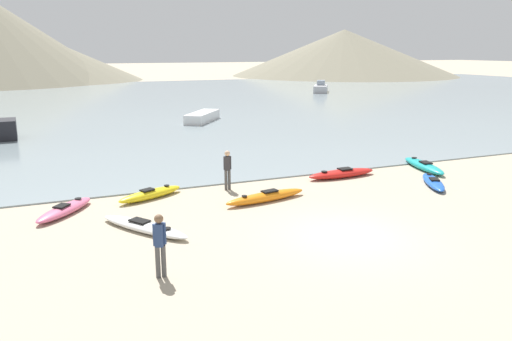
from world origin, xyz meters
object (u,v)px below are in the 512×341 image
Objects in this scene: kayak_on_sand_2 at (342,173)px; moored_boat_3 at (321,88)px; kayak_on_sand_4 at (151,194)px; person_near_foreground at (160,242)px; kayak_on_sand_3 at (65,210)px; kayak_on_sand_6 at (144,227)px; kayak_on_sand_0 at (266,197)px; person_near_waterline at (227,168)px; moored_boat_0 at (202,117)px; kayak_on_sand_1 at (433,182)px; kayak_on_sand_5 at (424,166)px.

moored_boat_3 is at bearing 61.35° from kayak_on_sand_2.
kayak_on_sand_4 is 6.96m from person_near_foreground.
kayak_on_sand_3 is 3.17m from kayak_on_sand_4.
kayak_on_sand_4 is at bearing 75.60° from kayak_on_sand_6.
kayak_on_sand_6 is 52.51m from moored_boat_3.
person_near_waterline reaches higher than kayak_on_sand_0.
moored_boat_0 is at bearing 71.16° from person_near_foreground.
person_near_foreground is 1.02× the size of person_near_waterline.
kayak_on_sand_1 is at bearing -7.69° from kayak_on_sand_3.
kayak_on_sand_1 is 1.05× the size of kayak_on_sand_3.
kayak_on_sand_6 is at bearing -176.45° from kayak_on_sand_1.
kayak_on_sand_1 is 1.00× the size of kayak_on_sand_4.
kayak_on_sand_1 is 0.83× the size of kayak_on_sand_6.
kayak_on_sand_3 is at bearing 108.20° from person_near_foreground.
person_near_waterline is at bearing 6.64° from kayak_on_sand_3.
kayak_on_sand_1 is 0.83× the size of kayak_on_sand_2.
kayak_on_sand_4 reaches higher than kayak_on_sand_3.
kayak_on_sand_4 is 12.84m from kayak_on_sand_5.
kayak_on_sand_3 is at bearing -173.36° from person_near_waterline.
person_near_waterline is at bearing 58.62° from person_near_foreground.
kayak_on_sand_1 is at bearing -18.07° from person_near_waterline.
moored_boat_0 reaches higher than kayak_on_sand_2.
moored_boat_0 is (3.82, 20.94, 0.24)m from kayak_on_sand_0.
kayak_on_sand_0 reaches higher than kayak_on_sand_5.
person_near_waterline is (3.98, 3.41, 0.78)m from kayak_on_sand_6.
moored_boat_0 reaches higher than kayak_on_sand_6.
kayak_on_sand_6 is (-13.71, -3.19, -0.04)m from kayak_on_sand_5.
kayak_on_sand_2 is at bearing 35.60° from person_near_foreground.
kayak_on_sand_1 is 13.03m from person_near_foreground.
person_near_foreground is 8.02m from person_near_waterline.
kayak_on_sand_4 is 0.61× the size of moored_boat_0.
kayak_on_sand_5 is (12.84, -0.20, -0.00)m from kayak_on_sand_4.
moored_boat_0 reaches higher than kayak_on_sand_5.
kayak_on_sand_4 is (-3.89, 2.02, -0.00)m from kayak_on_sand_0.
kayak_on_sand_5 is at bearing -75.01° from moored_boat_0.
kayak_on_sand_2 reaches higher than kayak_on_sand_1.
kayak_on_sand_4 is (3.09, 0.71, 0.01)m from kayak_on_sand_3.
moored_boat_0 is (7.72, 18.92, 0.24)m from kayak_on_sand_4.
kayak_on_sand_6 is at bearing -125.83° from moored_boat_3.
kayak_on_sand_2 is 44.68m from moored_boat_3.
moored_boat_0 is at bearing 76.29° from person_near_waterline.
person_near_waterline is 47.43m from moored_boat_3.
kayak_on_sand_5 is at bearing 13.12° from kayak_on_sand_6.
person_near_foreground is at bearing -154.49° from kayak_on_sand_5.
person_near_foreground is at bearing -144.40° from kayak_on_sand_2.
kayak_on_sand_6 is 3.54m from person_near_foreground.
kayak_on_sand_2 is 18.97m from moored_boat_0.
kayak_on_sand_0 is at bearing -10.62° from kayak_on_sand_3.
kayak_on_sand_1 is at bearing -4.86° from kayak_on_sand_0.
kayak_on_sand_3 is 6.50m from person_near_foreground.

